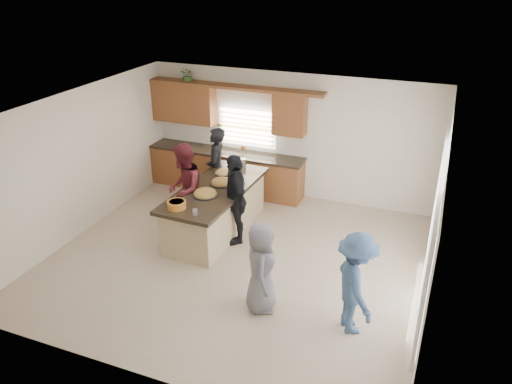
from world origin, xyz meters
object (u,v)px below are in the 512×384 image
at_px(woman_left_mid, 185,189).
at_px(woman_right_front, 261,268).
at_px(island, 216,211).
at_px(woman_left_back, 216,168).
at_px(salad_bowl, 177,204).
at_px(woman_left_front, 235,199).
at_px(woman_right_back, 355,284).

distance_m(woman_left_mid, woman_right_front, 2.84).
bearing_deg(woman_left_mid, woman_right_front, 35.12).
xyz_separation_m(island, woman_left_back, (-0.47, 1.04, 0.44)).
bearing_deg(salad_bowl, woman_left_back, 95.90).
relative_size(woman_left_mid, woman_left_front, 1.03).
distance_m(salad_bowl, woman_left_back, 2.07).
height_order(woman_left_back, woman_left_front, woman_left_back).
xyz_separation_m(salad_bowl, woman_left_mid, (-0.30, 0.83, -0.11)).
distance_m(salad_bowl, woman_left_mid, 0.89).
relative_size(woman_left_back, woman_left_mid, 0.98).
distance_m(island, woman_right_back, 3.65).
height_order(woman_left_mid, woman_right_back, woman_left_mid).
xyz_separation_m(island, woman_right_front, (1.69, -1.93, 0.29)).
height_order(salad_bowl, woman_right_front, woman_right_front).
height_order(woman_left_mid, woman_right_front, woman_left_mid).
bearing_deg(woman_right_front, salad_bowl, 45.59).
relative_size(woman_left_back, woman_right_front, 1.21).
height_order(island, woman_left_back, woman_left_back).
bearing_deg(woman_left_back, salad_bowl, -12.30).
distance_m(island, woman_right_front, 2.58).
relative_size(salad_bowl, woman_left_mid, 0.18).
xyz_separation_m(woman_left_back, woman_left_front, (0.96, -1.21, -0.01)).
height_order(island, woman_left_mid, woman_left_mid).
relative_size(salad_bowl, woman_right_back, 0.21).
relative_size(island, woman_left_front, 1.55).
bearing_deg(salad_bowl, woman_right_front, -25.06).
bearing_deg(woman_right_front, woman_left_mid, 32.92).
relative_size(woman_left_mid, woman_right_front, 1.24).
height_order(salad_bowl, woman_left_front, woman_left_front).
bearing_deg(woman_left_mid, woman_left_back, 158.62).
bearing_deg(salad_bowl, woman_left_mid, 110.09).
relative_size(salad_bowl, woman_left_back, 0.18).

